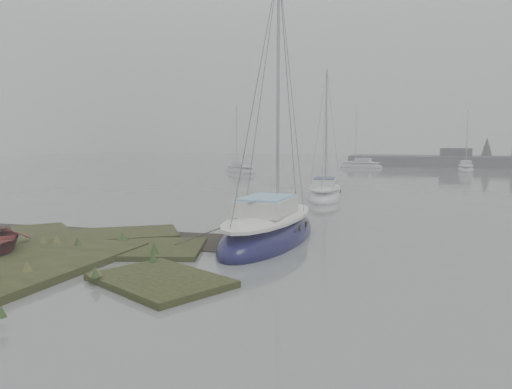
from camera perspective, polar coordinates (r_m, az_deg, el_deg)
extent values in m
plane|color=slate|center=(42.41, 9.78, 1.20)|extent=(160.00, 160.00, 0.00)
cube|color=#424247|center=(72.74, 21.83, 4.08)|extent=(4.00, 3.00, 2.20)
cone|color=#384238|center=(74.98, 24.86, 4.61)|extent=(2.00, 2.00, 3.50)
ellipsoid|color=#11103A|center=(18.55, 1.52, -4.94)|extent=(2.64, 7.77, 1.88)
ellipsoid|color=silver|center=(18.42, 1.53, -2.64)|extent=(2.12, 6.77, 0.53)
cube|color=silver|center=(18.04, 1.19, -1.34)|extent=(1.69, 2.67, 0.55)
cube|color=#82B9D8|center=(18.00, 1.20, -0.37)|extent=(1.58, 2.45, 0.09)
cylinder|color=#939399|center=(19.23, 2.55, 12.10)|extent=(0.12, 0.12, 8.84)
cylinder|color=#939399|center=(17.79, 0.96, -0.45)|extent=(0.14, 3.10, 0.10)
ellipsoid|color=silver|center=(31.67, 7.82, -0.31)|extent=(2.91, 6.42, 1.50)
ellipsoid|color=silver|center=(31.61, 7.84, 0.77)|extent=(2.40, 5.58, 0.42)
cube|color=silver|center=(31.31, 7.82, 1.40)|extent=(1.62, 2.29, 0.44)
cube|color=#182A4B|center=(31.29, 7.83, 1.85)|extent=(1.51, 2.11, 0.07)
cylinder|color=#939399|center=(32.26, 8.03, 7.72)|extent=(0.10, 0.10, 7.08)
cylinder|color=#939399|center=(31.11, 7.81, 1.83)|extent=(0.44, 2.46, 0.08)
ellipsoid|color=silver|center=(56.40, -1.83, 2.66)|extent=(5.68, 5.04, 1.40)
ellipsoid|color=silver|center=(56.37, -1.83, 3.23)|extent=(4.87, 4.28, 0.39)
cube|color=silver|center=(56.14, -1.70, 3.57)|extent=(2.31, 2.19, 0.41)
cube|color=silver|center=(56.13, -1.70, 3.80)|extent=(2.13, 2.02, 0.07)
cylinder|color=#939399|center=(56.92, -2.22, 6.86)|extent=(0.09, 0.09, 6.57)
cylinder|color=#939399|center=(55.99, -1.62, 3.80)|extent=(1.85, 1.48, 0.07)
ellipsoid|color=#B4BABD|center=(63.67, 22.84, 2.59)|extent=(1.99, 5.56, 1.34)
ellipsoid|color=silver|center=(63.64, 22.86, 3.07)|extent=(1.61, 4.84, 0.38)
cube|color=silver|center=(63.39, 22.87, 3.36)|extent=(1.24, 1.92, 0.39)
cube|color=silver|center=(63.38, 22.88, 3.55)|extent=(1.16, 1.76, 0.06)
cylinder|color=#939399|center=(64.27, 22.98, 6.14)|extent=(0.09, 0.09, 6.28)
cylinder|color=#939399|center=(63.22, 22.89, 3.55)|extent=(0.15, 2.20, 0.07)
ellipsoid|color=silver|center=(66.71, 11.90, 3.11)|extent=(5.93, 2.83, 1.38)
ellipsoid|color=silver|center=(66.68, 11.91, 3.58)|extent=(5.14, 2.34, 0.39)
cube|color=silver|center=(66.59, 12.12, 3.87)|extent=(2.13, 1.54, 0.41)
cube|color=#ABAEB6|center=(66.58, 12.12, 4.06)|extent=(1.96, 1.43, 0.07)
cylinder|color=#939399|center=(66.83, 11.38, 6.63)|extent=(0.09, 0.09, 6.50)
cylinder|color=#939399|center=(66.53, 12.26, 4.06)|extent=(2.25, 0.47, 0.07)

